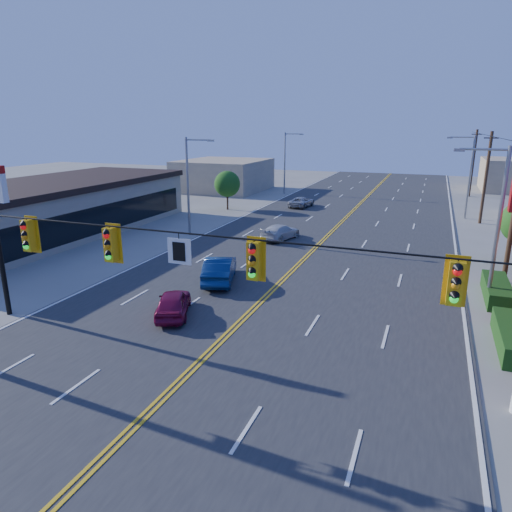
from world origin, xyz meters
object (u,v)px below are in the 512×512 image
(signal_span, at_px, (142,265))
(car_silver, at_px, (301,202))
(car_magenta, at_px, (173,304))
(car_white, at_px, (280,233))
(car_blue, at_px, (220,270))

(signal_span, height_order, car_silver, signal_span)
(car_magenta, bearing_deg, car_silver, -109.07)
(car_magenta, height_order, car_white, car_magenta)
(signal_span, bearing_deg, car_silver, 98.49)
(car_blue, xyz_separation_m, car_silver, (-2.42, 26.22, -0.19))
(car_white, bearing_deg, car_magenta, 103.39)
(car_white, relative_size, car_silver, 1.03)
(car_magenta, distance_m, car_blue, 5.31)
(car_blue, bearing_deg, signal_span, 86.60)
(signal_span, distance_m, car_magenta, 8.58)
(car_blue, height_order, car_white, car_blue)
(signal_span, bearing_deg, car_magenta, 115.65)
(signal_span, xyz_separation_m, car_white, (-3.20, 23.05, -4.28))
(signal_span, bearing_deg, car_white, 97.90)
(car_magenta, relative_size, car_white, 0.87)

